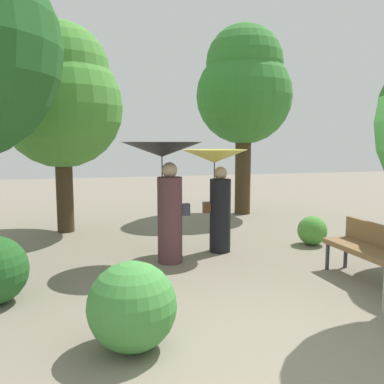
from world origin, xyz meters
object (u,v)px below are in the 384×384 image
at_px(tree_mid_left, 61,96).
at_px(tree_far_back, 244,87).
at_px(person_left, 165,175).
at_px(person_right, 217,179).
at_px(park_bench, 371,247).

bearing_deg(tree_mid_left, tree_far_back, 13.60).
bearing_deg(person_left, person_right, -63.94).
relative_size(tree_mid_left, tree_far_back, 0.89).
bearing_deg(tree_far_back, tree_mid_left, -166.40).
height_order(person_left, tree_mid_left, tree_mid_left).
distance_m(person_left, tree_far_back, 5.45).
bearing_deg(person_left, tree_mid_left, 34.16).
xyz_separation_m(person_right, tree_mid_left, (-2.75, 2.49, 1.66)).
relative_size(person_left, park_bench, 1.34).
height_order(park_bench, tree_far_back, tree_far_back).
bearing_deg(park_bench, tree_mid_left, -137.97).
bearing_deg(person_right, person_left, 116.06).
relative_size(person_left, person_right, 1.07).
distance_m(park_bench, tree_mid_left, 6.86).
bearing_deg(park_bench, tree_far_back, 175.20).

